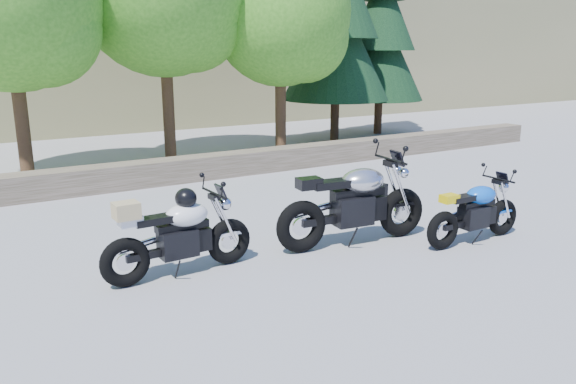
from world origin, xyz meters
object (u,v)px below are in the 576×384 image
object	(u,v)px
blue_bike	(475,213)
silver_bike	(355,204)
backpack	(378,197)
white_bike	(178,234)

from	to	relation	value
blue_bike	silver_bike	bearing A→B (deg)	152.09
silver_bike	backpack	size ratio (longest dim) A/B	5.64
white_bike	silver_bike	bearing A→B (deg)	-6.54
backpack	silver_bike	bearing A→B (deg)	-159.17
white_bike	blue_bike	world-z (taller)	white_bike
white_bike	backpack	xyz separation A→B (m)	(4.07, 1.07, -0.33)
silver_bike	white_bike	distance (m)	2.56
blue_bike	backpack	xyz separation A→B (m)	(-0.02, 2.10, -0.23)
silver_bike	backpack	distance (m)	2.02
white_bike	blue_bike	size ratio (longest dim) A/B	1.10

